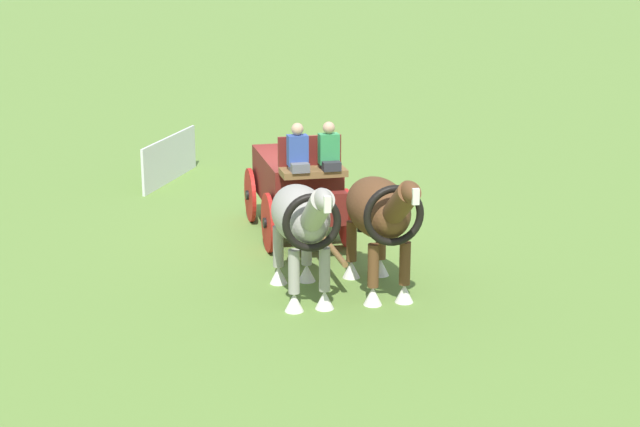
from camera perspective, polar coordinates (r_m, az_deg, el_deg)
ground_plane at (r=19.25m, az=-1.43°, el=-1.15°), size 220.00×220.00×0.00m
show_wagon at (r=18.78m, az=-1.33°, el=1.87°), size 5.52×2.70×2.52m
draft_horse_near at (r=15.59m, az=3.60°, el=0.04°), size 2.90×1.56×2.24m
draft_horse_off at (r=15.28m, az=-1.06°, el=-0.40°), size 2.87×1.51×2.20m
sponsor_banner at (r=23.72m, az=-8.91°, el=3.23°), size 3.18×0.46×1.10m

